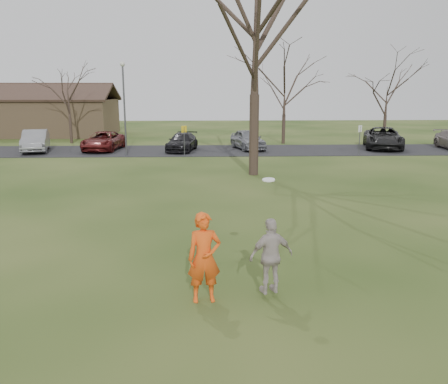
{
  "coord_description": "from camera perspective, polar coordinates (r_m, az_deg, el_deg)",
  "views": [
    {
      "loc": [
        -0.5,
        -9.09,
        4.41
      ],
      "look_at": [
        0.0,
        4.0,
        1.5
      ],
      "focal_mm": 36.8,
      "sensor_mm": 36.0,
      "label": 1
    }
  ],
  "objects": [
    {
      "name": "ground",
      "position": [
        10.11,
        0.9,
        -13.33
      ],
      "size": [
        120.0,
        120.0,
        0.0
      ],
      "primitive_type": "plane",
      "color": "#1E380F",
      "rests_on": "ground"
    },
    {
      "name": "parking_strip",
      "position": [
        34.37,
        -1.35,
        5.19
      ],
      "size": [
        62.0,
        6.5,
        0.04
      ],
      "primitive_type": "cube",
      "color": "black",
      "rests_on": "ground"
    },
    {
      "name": "player_defender",
      "position": [
        9.74,
        -2.47,
        -8.15
      ],
      "size": [
        0.76,
        0.56,
        1.94
      ],
      "primitive_type": "imported",
      "rotation": [
        0.0,
        0.0,
        0.14
      ],
      "color": "#EE4F13",
      "rests_on": "ground"
    },
    {
      "name": "car_1",
      "position": [
        36.31,
        -22.38,
        5.91
      ],
      "size": [
        2.76,
        4.99,
        1.56
      ],
      "primitive_type": "imported",
      "rotation": [
        0.0,
        0.0,
        0.25
      ],
      "color": "gray",
      "rests_on": "parking_strip"
    },
    {
      "name": "car_2",
      "position": [
        35.4,
        -14.76,
        6.14
      ],
      "size": [
        2.72,
        5.11,
        1.37
      ],
      "primitive_type": "imported",
      "rotation": [
        0.0,
        0.0,
        -0.09
      ],
      "color": "#591514",
      "rests_on": "parking_strip"
    },
    {
      "name": "car_3",
      "position": [
        34.13,
        -5.22,
        6.2
      ],
      "size": [
        2.46,
        4.64,
        1.28
      ],
      "primitive_type": "imported",
      "rotation": [
        0.0,
        0.0,
        -0.16
      ],
      "color": "black",
      "rests_on": "parking_strip"
    },
    {
      "name": "car_4",
      "position": [
        34.94,
        2.97,
        6.55
      ],
      "size": [
        2.75,
        4.64,
        1.48
      ],
      "primitive_type": "imported",
      "rotation": [
        0.0,
        0.0,
        0.24
      ],
      "color": "gray",
      "rests_on": "parking_strip"
    },
    {
      "name": "car_6",
      "position": [
        37.39,
        19.16,
        6.36
      ],
      "size": [
        4.14,
        6.29,
        1.61
      ],
      "primitive_type": "imported",
      "rotation": [
        0.0,
        0.0,
        -0.28
      ],
      "color": "black",
      "rests_on": "parking_strip"
    },
    {
      "name": "catching_play",
      "position": [
        9.93,
        5.88,
        -7.88
      ],
      "size": [
        1.05,
        0.69,
        2.48
      ],
      "color": "#B0A49E",
      "rests_on": "ground"
    },
    {
      "name": "building",
      "position": [
        51.02,
        -24.96,
        8.59
      ],
      "size": [
        20.6,
        8.5,
        5.14
      ],
      "color": "#8C6D4C",
      "rests_on": "ground"
    },
    {
      "name": "lamp_post",
      "position": [
        32.07,
        -12.32,
        11.46
      ],
      "size": [
        0.34,
        0.34,
        6.27
      ],
      "color": "#47474C",
      "rests_on": "ground"
    },
    {
      "name": "sign_yellow",
      "position": [
        31.26,
        -4.98,
        7.05
      ],
      "size": [
        0.35,
        0.35,
        2.08
      ],
      "color": "#47474C",
      "rests_on": "ground"
    },
    {
      "name": "sign_white",
      "position": [
        32.95,
        16.52,
        6.86
      ],
      "size": [
        0.35,
        0.35,
        2.08
      ],
      "color": "#47474C",
      "rests_on": "ground"
    },
    {
      "name": "big_tree",
      "position": [
        24.36,
        3.91,
        18.6
      ],
      "size": [
        9.0,
        9.0,
        14.0
      ],
      "primitive_type": null,
      "color": "#352821",
      "rests_on": "ground"
    },
    {
      "name": "small_tree_row",
      "position": [
        39.46,
        5.02,
        11.73
      ],
      "size": [
        55.0,
        5.9,
        8.5
      ],
      "color": "#352821",
      "rests_on": "ground"
    }
  ]
}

